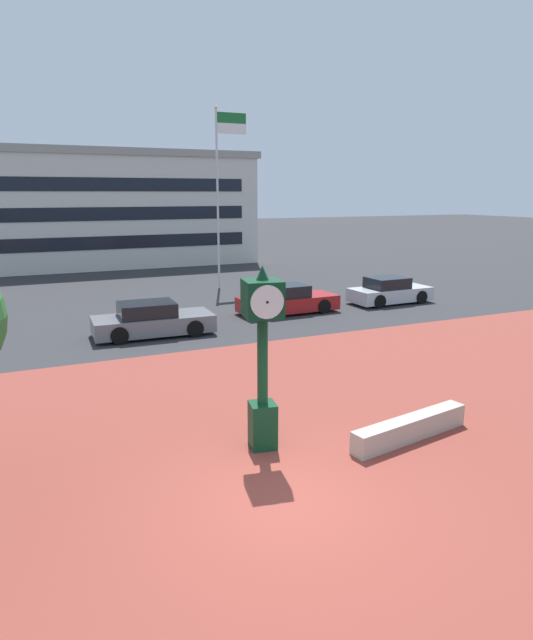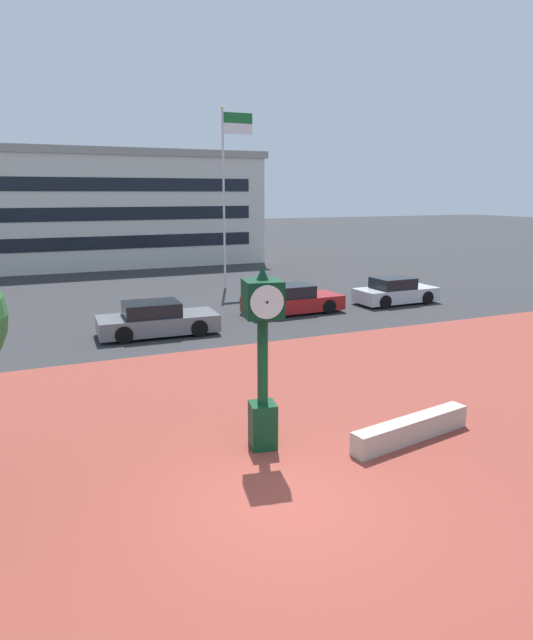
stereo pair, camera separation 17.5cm
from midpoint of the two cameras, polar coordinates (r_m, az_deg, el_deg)
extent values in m
plane|color=#2D2D30|center=(10.09, 1.52, -18.41)|extent=(200.00, 200.00, 0.00)
cube|color=brown|center=(12.45, -4.45, -11.98)|extent=(44.00, 13.80, 0.01)
cube|color=#ADA393|center=(12.59, 14.32, -10.84)|extent=(3.22, 0.93, 0.50)
cube|color=#0C381E|center=(11.76, -0.84, -10.87)|extent=(0.62, 0.62, 0.99)
cylinder|color=#0C381E|center=(11.26, -0.86, -4.26)|extent=(0.22, 0.22, 1.85)
cube|color=#0C381E|center=(10.95, -0.89, 2.24)|extent=(0.87, 0.87, 0.75)
cylinder|color=white|center=(11.32, -1.34, 2.60)|extent=(0.66, 0.15, 0.66)
sphere|color=black|center=(11.34, -1.36, 2.62)|extent=(0.05, 0.05, 0.05)
cylinder|color=white|center=(10.58, -0.40, 1.86)|extent=(0.66, 0.15, 0.66)
sphere|color=black|center=(10.56, -0.37, 1.84)|extent=(0.05, 0.05, 0.05)
cone|color=#0C381E|center=(10.86, -0.90, 4.93)|extent=(0.26, 0.26, 0.29)
cube|color=slate|center=(21.19, -11.90, -0.39)|extent=(4.51, 1.98, 0.64)
cube|color=black|center=(21.03, -12.56, 1.05)|extent=(2.10, 1.64, 0.56)
cylinder|color=black|center=(22.30, -8.81, 0.09)|extent=(0.65, 0.24, 0.64)
cylinder|color=black|center=(20.69, -7.69, -0.88)|extent=(0.65, 0.24, 0.64)
cylinder|color=black|center=(21.85, -15.85, -0.52)|extent=(0.65, 0.24, 0.64)
cylinder|color=black|center=(20.20, -15.27, -1.58)|extent=(0.65, 0.24, 0.64)
cube|color=maroon|center=(24.62, 2.04, 1.75)|extent=(4.50, 1.85, 0.64)
cube|color=black|center=(24.41, 1.59, 3.00)|extent=(2.09, 1.54, 0.56)
cylinder|color=black|center=(25.99, 3.90, 2.06)|extent=(0.65, 0.24, 0.64)
cylinder|color=black|center=(24.64, 5.75, 1.42)|extent=(0.65, 0.24, 0.64)
cylinder|color=black|center=(24.75, -1.66, 1.53)|extent=(0.65, 0.24, 0.64)
cylinder|color=black|center=(23.33, -0.03, 0.83)|extent=(0.65, 0.24, 0.64)
cube|color=#B7BABF|center=(27.51, 12.52, 2.65)|extent=(4.08, 1.83, 0.64)
cube|color=black|center=(27.30, 12.25, 3.77)|extent=(1.89, 1.53, 0.56)
cylinder|color=black|center=(28.92, 13.48, 2.86)|extent=(0.65, 0.24, 0.64)
cylinder|color=black|center=(27.73, 15.56, 2.31)|extent=(0.65, 0.24, 0.64)
cylinder|color=black|center=(27.42, 9.42, 2.49)|extent=(0.65, 0.24, 0.64)
cylinder|color=black|center=(26.16, 11.44, 1.90)|extent=(0.65, 0.24, 0.64)
cylinder|color=silver|center=(30.85, -5.26, 12.15)|extent=(0.12, 0.12, 9.61)
sphere|color=gold|center=(31.16, -5.46, 21.13)|extent=(0.14, 0.14, 0.14)
cube|color=#19662D|center=(31.40, -3.81, 20.21)|extent=(1.65, 0.02, 0.55)
cube|color=white|center=(31.34, -3.80, 19.22)|extent=(1.65, 0.02, 0.55)
cube|color=beige|center=(45.52, -19.87, 10.56)|extent=(25.88, 12.86, 7.76)
cube|color=gray|center=(45.58, -20.29, 15.74)|extent=(26.40, 13.12, 0.50)
cube|color=black|center=(39.22, -18.83, 7.51)|extent=(23.29, 0.04, 0.90)
cube|color=black|center=(39.10, -19.04, 10.34)|extent=(23.29, 0.04, 0.90)
cube|color=black|center=(39.08, -19.25, 13.17)|extent=(23.29, 0.04, 0.90)
camera|label=1|loc=(0.09, -90.46, -0.11)|focal=30.81mm
camera|label=2|loc=(0.09, 89.54, 0.11)|focal=30.81mm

